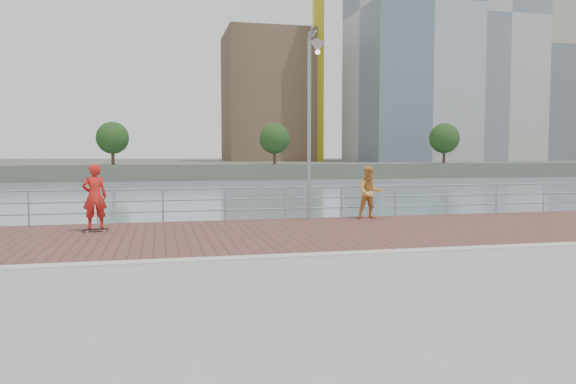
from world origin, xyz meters
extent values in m
plane|color=slate|center=(0.00, 0.00, -2.00)|extent=(400.00, 400.00, 0.00)
cube|color=brown|center=(0.00, 3.60, 0.01)|extent=(40.00, 6.80, 0.02)
cube|color=#B7B5AD|center=(0.00, 0.00, 0.03)|extent=(40.00, 0.40, 0.06)
cube|color=#4C5142|center=(0.00, 122.50, -0.75)|extent=(320.00, 95.00, 2.50)
cylinder|color=#8C9EA8|center=(-7.18, 7.00, 0.55)|extent=(0.06, 0.06, 1.10)
cylinder|color=#8C9EA8|center=(-5.13, 7.00, 0.55)|extent=(0.06, 0.06, 1.10)
cylinder|color=#8C9EA8|center=(-3.08, 7.00, 0.55)|extent=(0.06, 0.06, 1.10)
cylinder|color=#8C9EA8|center=(-1.03, 7.00, 0.55)|extent=(0.06, 0.06, 1.10)
cylinder|color=#8C9EA8|center=(1.03, 7.00, 0.55)|extent=(0.06, 0.06, 1.10)
cylinder|color=#8C9EA8|center=(3.08, 7.00, 0.55)|extent=(0.06, 0.06, 1.10)
cylinder|color=#8C9EA8|center=(5.13, 7.00, 0.55)|extent=(0.06, 0.06, 1.10)
cylinder|color=#8C9EA8|center=(7.18, 7.00, 0.55)|extent=(0.06, 0.06, 1.10)
cylinder|color=#8C9EA8|center=(9.24, 7.00, 0.55)|extent=(0.06, 0.06, 1.10)
cylinder|color=#8C9EA8|center=(11.29, 7.00, 0.55)|extent=(0.06, 0.06, 1.10)
cylinder|color=#8C9EA8|center=(0.00, 7.00, 1.10)|extent=(39.00, 0.05, 0.05)
cylinder|color=#8C9EA8|center=(0.00, 7.00, 0.73)|extent=(39.00, 0.05, 0.05)
cylinder|color=#8C9EA8|center=(0.00, 7.00, 0.36)|extent=(39.00, 0.05, 0.05)
cylinder|color=gray|center=(1.76, 6.50, 3.04)|extent=(0.12, 0.12, 6.08)
cylinder|color=gray|center=(1.76, 5.99, 6.08)|extent=(0.07, 1.01, 0.07)
cone|color=#B2B2AD|center=(1.76, 5.49, 5.88)|extent=(0.45, 0.45, 0.35)
cube|color=black|center=(-5.00, 5.08, 0.09)|extent=(0.75, 0.31, 0.03)
cylinder|color=beige|center=(-5.22, 4.97, 0.05)|extent=(0.06, 0.05, 0.06)
cylinder|color=beige|center=(-4.76, 5.05, 0.05)|extent=(0.06, 0.05, 0.06)
cylinder|color=beige|center=(-5.25, 5.10, 0.05)|extent=(0.06, 0.05, 0.06)
cylinder|color=beige|center=(-4.78, 5.18, 0.05)|extent=(0.06, 0.05, 0.06)
imported|color=red|center=(-5.00, 5.08, 1.04)|extent=(0.75, 0.56, 1.88)
imported|color=gold|center=(3.90, 6.37, 0.93)|extent=(0.97, 0.80, 1.81)
cube|color=gold|center=(30.00, 104.00, 25.50)|extent=(2.00, 2.00, 50.00)
cube|color=brown|center=(20.00, 110.00, 14.39)|extent=(18.00, 18.00, 27.78)
cube|color=#9E9EA3|center=(48.00, 98.00, 31.41)|extent=(22.00, 22.00, 61.81)
cube|color=#B2ADA3|center=(72.00, 108.00, 32.76)|extent=(20.00, 20.00, 64.53)
cube|color=#ADA38E|center=(95.00, 115.00, 28.02)|extent=(24.00, 22.00, 55.04)
cylinder|color=#473323|center=(-10.00, 77.00, 2.39)|extent=(0.50, 0.50, 3.79)
sphere|color=#193814|center=(-10.00, 77.00, 4.56)|extent=(4.87, 4.87, 4.87)
cylinder|color=#473323|center=(15.00, 77.00, 2.42)|extent=(0.50, 0.50, 3.84)
sphere|color=#193814|center=(15.00, 77.00, 4.61)|extent=(4.94, 4.94, 4.94)
cylinder|color=#473323|center=(45.00, 77.00, 2.51)|extent=(0.50, 0.50, 4.03)
sphere|color=#193814|center=(45.00, 77.00, 4.82)|extent=(5.18, 5.18, 5.18)
camera|label=1|loc=(-3.18, -11.83, 2.29)|focal=35.00mm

